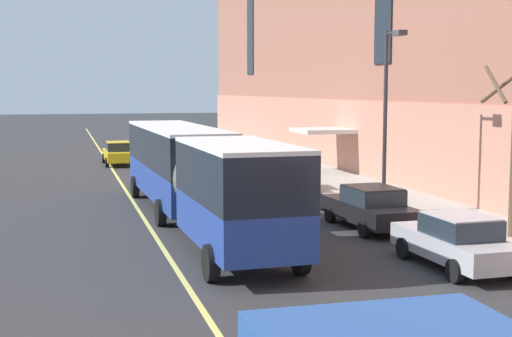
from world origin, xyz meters
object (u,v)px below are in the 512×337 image
at_px(city_bus, 194,170).
at_px(parked_car_silver_5, 226,154).
at_px(taxi_cab, 118,153).
at_px(parked_car_red_7, 206,146).
at_px(parked_car_darkgray_2, 285,175).
at_px(fire_hydrant, 430,220).
at_px(parked_car_silver_0, 456,241).
at_px(parked_car_black_1, 370,207).
at_px(street_lamp, 388,103).

relative_size(city_bus, parked_car_silver_5, 4.30).
bearing_deg(taxi_cab, parked_car_red_7, 33.40).
xyz_separation_m(parked_car_darkgray_2, parked_car_silver_5, (-0.18, 12.26, -0.00)).
relative_size(city_bus, parked_car_red_7, 3.93).
height_order(taxi_cab, fire_hydrant, taxi_cab).
distance_m(parked_car_darkgray_2, parked_car_silver_5, 12.26).
bearing_deg(parked_car_silver_0, taxi_cab, 102.89).
relative_size(parked_car_black_1, parked_car_darkgray_2, 1.11).
relative_size(parked_car_darkgray_2, taxi_cab, 0.92).
relative_size(parked_car_silver_5, taxi_cab, 0.92).
xyz_separation_m(parked_car_black_1, parked_car_silver_5, (-0.24, 22.28, -0.00)).
bearing_deg(parked_car_silver_0, fire_hydrant, 69.73).
bearing_deg(city_bus, fire_hydrant, -26.85).
bearing_deg(parked_car_black_1, parked_car_darkgray_2, 90.39).
relative_size(parked_car_darkgray_2, parked_car_red_7, 0.92).
bearing_deg(parked_car_red_7, parked_car_darkgray_2, -89.54).
height_order(parked_car_silver_0, parked_car_silver_5, same).
distance_m(parked_car_black_1, parked_car_silver_5, 22.28).
bearing_deg(parked_car_silver_0, street_lamp, 77.85).
height_order(parked_car_darkgray_2, parked_car_red_7, same).
xyz_separation_m(parked_car_silver_5, street_lamp, (1.94, -20.04, 3.73)).
height_order(parked_car_silver_0, taxi_cab, same).
relative_size(street_lamp, fire_hydrant, 9.93).
relative_size(parked_car_black_1, fire_hydrant, 6.72).
distance_m(parked_car_darkgray_2, street_lamp, 8.81).
height_order(city_bus, parked_car_silver_0, city_bus).
bearing_deg(parked_car_black_1, parked_car_red_7, 90.44).
xyz_separation_m(taxi_cab, fire_hydrant, (8.72, -26.25, -0.29)).
relative_size(city_bus, parked_car_black_1, 3.85).
relative_size(parked_car_silver_0, parked_car_silver_5, 1.05).
xyz_separation_m(street_lamp, fire_hydrant, (-0.10, -3.70, -4.02)).
xyz_separation_m(parked_car_darkgray_2, taxi_cab, (-7.05, 14.76, 0.00)).
bearing_deg(fire_hydrant, parked_car_red_7, 93.39).
distance_m(parked_car_silver_5, street_lamp, 20.48).
distance_m(parked_car_black_1, parked_car_red_7, 29.32).
bearing_deg(street_lamp, taxi_cab, 111.36).
bearing_deg(fire_hydrant, parked_car_darkgray_2, 98.26).
distance_m(taxi_cab, street_lamp, 24.49).
bearing_deg(parked_car_red_7, street_lamp, -85.94).
bearing_deg(street_lamp, city_bus, 178.90).
bearing_deg(city_bus, taxi_cab, 92.84).
bearing_deg(parked_car_silver_5, taxi_cab, 160.02).
bearing_deg(taxi_cab, parked_car_black_1, -73.98).
distance_m(parked_car_silver_0, parked_car_red_7, 35.32).
bearing_deg(street_lamp, parked_car_silver_5, 95.54).
bearing_deg(parked_car_darkgray_2, street_lamp, -77.21).
distance_m(parked_car_silver_0, street_lamp, 9.21).
distance_m(street_lamp, fire_hydrant, 5.46).
xyz_separation_m(parked_car_red_7, street_lamp, (1.92, -27.09, 3.73)).
xyz_separation_m(parked_car_black_1, taxi_cab, (-7.12, 24.78, -0.00)).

